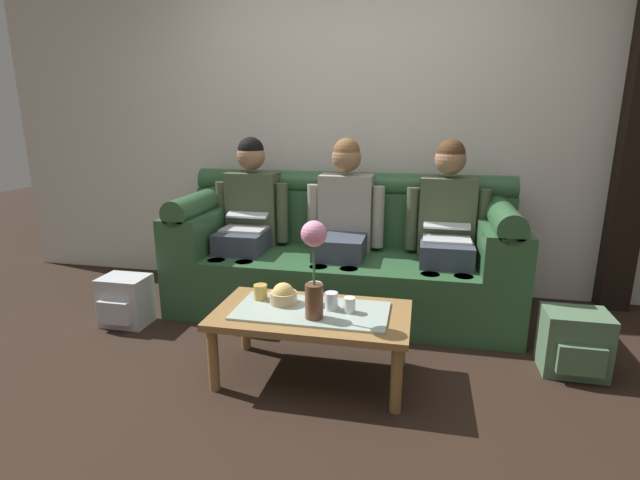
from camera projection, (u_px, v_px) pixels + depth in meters
ground_plane at (305, 391)px, 2.48m from camera, size 14.00×14.00×0.00m
back_wall_patterned at (356, 105)px, 3.72m from camera, size 6.00×0.12×2.90m
couch at (343, 258)px, 3.49m from camera, size 2.38×0.88×0.96m
person_left at (249, 215)px, 3.56m from camera, size 0.56×0.67×1.22m
person_middle at (344, 219)px, 3.41m from camera, size 0.56×0.67×1.22m
person_right at (447, 224)px, 3.27m from camera, size 0.56×0.67×1.22m
coffee_table at (312, 319)px, 2.53m from camera, size 1.03×0.56×0.39m
flower_vase at (314, 263)px, 2.35m from camera, size 0.13×0.13×0.50m
snack_bowl at (283, 295)px, 2.60m from camera, size 0.15×0.15×0.12m
cup_near_left at (315, 294)px, 2.58m from camera, size 0.08×0.08×0.12m
cup_near_right at (349, 305)px, 2.48m from camera, size 0.06×0.06×0.08m
cup_far_center at (331, 301)px, 2.52m from camera, size 0.07×0.07×0.09m
cup_far_left at (261, 292)px, 2.66m from camera, size 0.08×0.08×0.08m
backpack_right at (574, 343)px, 2.62m from camera, size 0.33×0.30×0.35m
backpack_left at (125, 301)px, 3.23m from camera, size 0.30×0.28×0.33m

